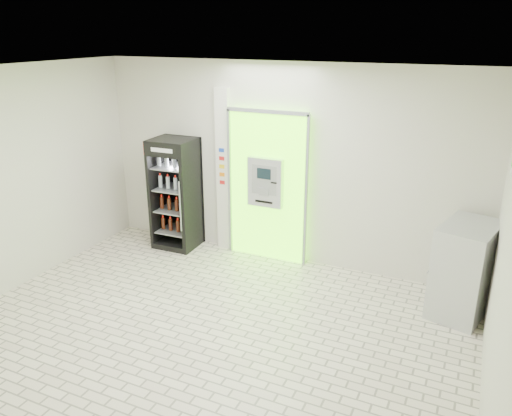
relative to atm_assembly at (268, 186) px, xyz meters
The scene contains 6 objects.
ground 2.69m from the atm_assembly, 85.26° to the right, with size 6.00×6.00×0.00m, color beige.
room_shell 2.51m from the atm_assembly, 85.26° to the right, with size 6.00×6.00×6.00m.
atm_assembly is the anchor object (origin of this frame).
pillar 0.79m from the atm_assembly, behind, with size 0.22×0.11×2.60m.
beverage_cooler 1.57m from the atm_assembly, behind, with size 0.69×0.66×1.80m.
steel_cabinet 2.99m from the atm_assembly, 10.08° to the right, with size 0.81×1.01×1.19m.
Camera 1 is at (2.65, -4.25, 3.42)m, focal length 35.00 mm.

